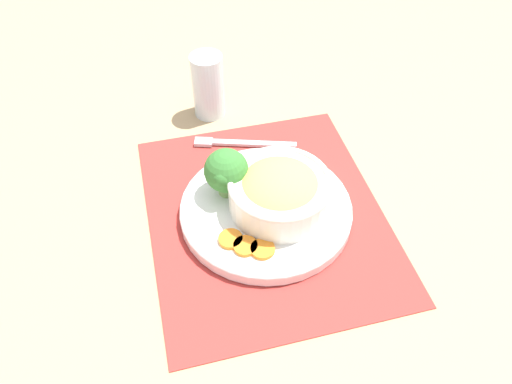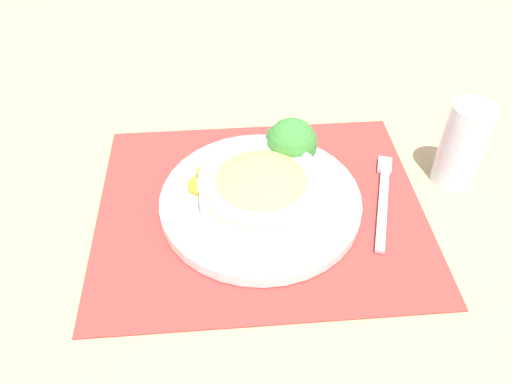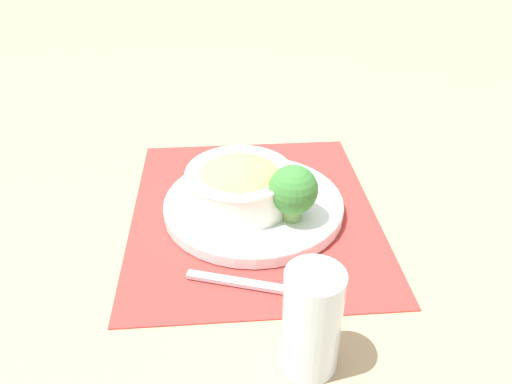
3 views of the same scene
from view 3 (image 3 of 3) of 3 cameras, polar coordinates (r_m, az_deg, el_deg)
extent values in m
plane|color=tan|center=(0.77, -0.27, -2.31)|extent=(4.00, 4.00, 0.00)
cube|color=#B2332D|center=(0.77, -0.27, -2.19)|extent=(0.46, 0.39, 0.00)
cylinder|color=white|center=(0.76, -0.27, -1.57)|extent=(0.27, 0.27, 0.02)
torus|color=white|center=(0.76, -0.27, -1.07)|extent=(0.27, 0.27, 0.01)
cylinder|color=silver|center=(0.74, -1.89, 0.53)|extent=(0.16, 0.16, 0.05)
torus|color=silver|center=(0.73, -1.93, 2.26)|extent=(0.16, 0.16, 0.01)
ellipsoid|color=#E0B75B|center=(0.74, -1.91, 1.39)|extent=(0.13, 0.13, 0.06)
cylinder|color=#759E51|center=(0.72, 4.15, -2.24)|extent=(0.03, 0.03, 0.02)
sphere|color=#387A33|center=(0.70, 4.27, 0.28)|extent=(0.07, 0.07, 0.07)
sphere|color=#387A33|center=(0.71, 4.86, 1.49)|extent=(0.03, 0.03, 0.03)
sphere|color=#387A33|center=(0.68, 3.81, -0.27)|extent=(0.03, 0.03, 0.03)
cylinder|color=orange|center=(0.81, 4.29, 1.37)|extent=(0.04, 0.04, 0.01)
cylinder|color=orange|center=(0.82, 2.84, 1.98)|extent=(0.04, 0.04, 0.01)
cylinder|color=orange|center=(0.83, 1.15, 2.33)|extent=(0.04, 0.04, 0.01)
cylinder|color=silver|center=(0.52, 6.39, -14.47)|extent=(0.06, 0.06, 0.13)
cylinder|color=silver|center=(0.54, 6.24, -16.11)|extent=(0.05, 0.05, 0.08)
cube|color=#B7B7BC|center=(0.63, 0.33, -10.58)|extent=(0.06, 0.18, 0.01)
cube|color=#B7B7BC|center=(0.63, 7.31, -11.59)|extent=(0.03, 0.04, 0.01)
camera|label=1|loc=(1.16, 6.56, 41.16)|focal=35.00mm
camera|label=2|loc=(0.80, -43.67, 28.66)|focal=35.00mm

